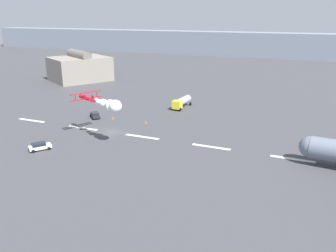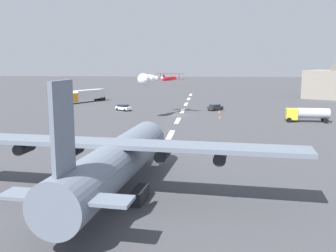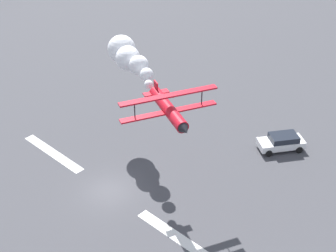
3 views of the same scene
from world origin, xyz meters
name	(u,v)px [view 2 (image 2 of 3)]	position (x,y,z in m)	size (l,w,h in m)	color
ground_plane	(180,115)	(0.00, 0.00, 0.00)	(440.00, 440.00, 0.00)	#424247
runway_stripe_0	(191,95)	(-54.73, 0.00, 0.01)	(8.00, 0.90, 0.01)	white
runway_stripe_1	(189,99)	(-39.09, 0.00, 0.01)	(8.00, 0.90, 0.01)	white
runway_stripe_2	(186,104)	(-23.46, 0.00, 0.01)	(8.00, 0.90, 0.01)	white
runway_stripe_3	(182,111)	(-7.82, 0.00, 0.01)	(8.00, 0.90, 0.01)	white
runway_stripe_4	(178,121)	(7.82, 0.00, 0.01)	(8.00, 0.90, 0.01)	white
runway_stripe_5	(170,135)	(23.46, 0.00, 0.01)	(8.00, 0.90, 0.01)	white
runway_stripe_6	(159,157)	(39.09, 0.00, 0.01)	(8.00, 0.90, 0.01)	white
cargo_transport_plane	(120,158)	(52.54, -2.00, 3.37)	(25.83, 34.41, 11.15)	slate
stunt_biplane_red	(150,79)	(3.59, -6.41, 8.38)	(14.47, 9.33, 2.73)	red
semi_truck_orange	(86,95)	(-25.39, -30.47, 2.13)	(14.60, 9.78, 3.70)	silver
fuel_tanker_truck	(307,114)	(6.97, 26.41, 1.74)	(3.24, 8.58, 2.90)	yellow
followme_car_yellow	(123,107)	(-7.16, -14.89, 0.81)	(3.94, 4.47, 1.52)	white
airport_staff_sedan	(215,107)	(-9.96, 8.16, 0.81)	(4.16, 4.12, 1.52)	#262628
traffic_cone_near	(219,111)	(-5.17, 9.06, 0.38)	(0.44, 0.44, 0.75)	orange
traffic_cone_far	(220,117)	(4.23, 8.90, 0.38)	(0.44, 0.44, 0.75)	orange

